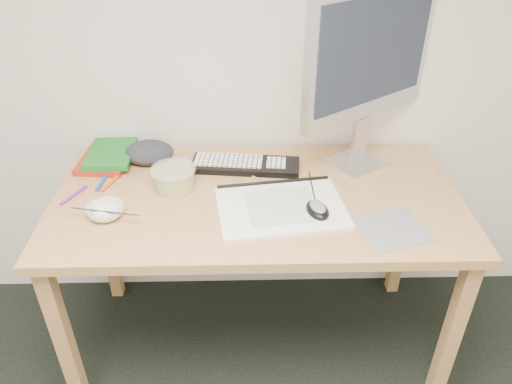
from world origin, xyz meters
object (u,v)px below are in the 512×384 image
at_px(keyboard, 245,165).
at_px(rice_bowl, 106,212).
at_px(sketchpad, 281,207).
at_px(monitor, 370,58).
at_px(desk, 257,215).

bearing_deg(keyboard, rice_bowl, -140.62).
relative_size(sketchpad, keyboard, 1.04).
bearing_deg(monitor, sketchpad, -171.11).
bearing_deg(monitor, keyboard, 148.77).
xyz_separation_m(monitor, rice_bowl, (-0.87, -0.32, -0.39)).
distance_m(sketchpad, monitor, 0.58).
bearing_deg(keyboard, monitor, 10.02).
bearing_deg(sketchpad, keyboard, 105.82).
relative_size(sketchpad, monitor, 0.63).
distance_m(keyboard, monitor, 0.58).
bearing_deg(sketchpad, desk, 126.04).
xyz_separation_m(sketchpad, rice_bowl, (-0.57, -0.03, 0.01)).
height_order(sketchpad, keyboard, keyboard).
bearing_deg(keyboard, sketchpad, -60.08).
relative_size(keyboard, monitor, 0.61).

